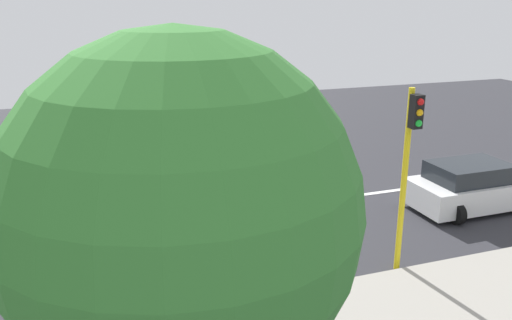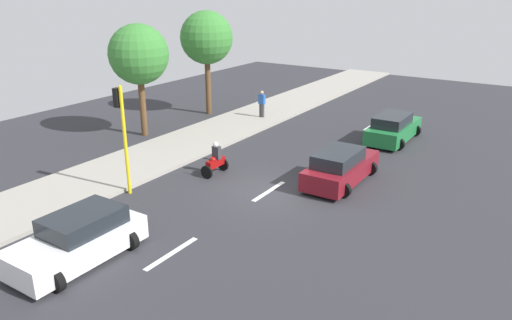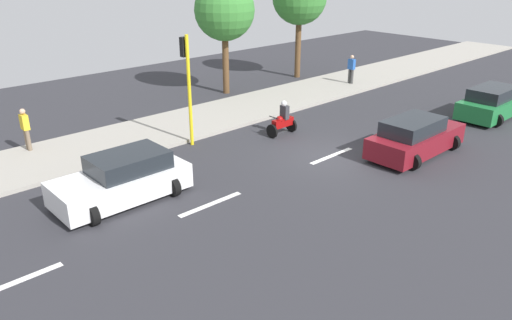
{
  "view_description": "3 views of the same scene",
  "coord_description": "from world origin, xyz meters",
  "px_view_note": "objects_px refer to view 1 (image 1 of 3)",
  "views": [
    {
      "loc": [
        14.57,
        -3.87,
        6.39
      ],
      "look_at": [
        0.02,
        1.27,
        1.65
      ],
      "focal_mm": 36.89,
      "sensor_mm": 36.0,
      "label": 1
    },
    {
      "loc": [
        -9.86,
        16.2,
        8.23
      ],
      "look_at": [
        -0.03,
        1.05,
        1.72
      ],
      "focal_mm": 34.61,
      "sensor_mm": 36.0,
      "label": 2
    },
    {
      "loc": [
        -11.16,
        14.3,
        7.31
      ],
      "look_at": [
        0.26,
        3.81,
        0.83
      ],
      "focal_mm": 34.51,
      "sensor_mm": 36.0,
      "label": 3
    }
  ],
  "objects_px": {
    "traffic_light_corner": "(409,156)",
    "street_tree_north": "(181,214)",
    "car_maroon": "(125,181)",
    "car_white": "(474,187)",
    "motorcycle": "(235,238)"
  },
  "relations": [
    {
      "from": "traffic_light_corner",
      "to": "street_tree_north",
      "type": "distance_m",
      "value": 8.47
    },
    {
      "from": "car_maroon",
      "to": "street_tree_north",
      "type": "height_order",
      "value": "street_tree_north"
    },
    {
      "from": "car_white",
      "to": "street_tree_north",
      "type": "xyz_separation_m",
      "value": [
        8.06,
        -10.87,
        3.82
      ]
    },
    {
      "from": "traffic_light_corner",
      "to": "car_maroon",
      "type": "bearing_deg",
      "value": -139.96
    },
    {
      "from": "car_maroon",
      "to": "street_tree_north",
      "type": "bearing_deg",
      "value": -2.46
    },
    {
      "from": "motorcycle",
      "to": "street_tree_north",
      "type": "distance_m",
      "value": 8.57
    },
    {
      "from": "car_maroon",
      "to": "motorcycle",
      "type": "xyz_separation_m",
      "value": [
        5.15,
        2.16,
        -0.07
      ]
    },
    {
      "from": "street_tree_north",
      "to": "traffic_light_corner",
      "type": "bearing_deg",
      "value": 130.29
    },
    {
      "from": "motorcycle",
      "to": "street_tree_north",
      "type": "relative_size",
      "value": 0.25
    },
    {
      "from": "car_white",
      "to": "street_tree_north",
      "type": "bearing_deg",
      "value": -53.46
    },
    {
      "from": "car_white",
      "to": "car_maroon",
      "type": "bearing_deg",
      "value": -112.26
    },
    {
      "from": "motorcycle",
      "to": "traffic_light_corner",
      "type": "bearing_deg",
      "value": 64.17
    },
    {
      "from": "street_tree_north",
      "to": "car_maroon",
      "type": "bearing_deg",
      "value": 177.54
    },
    {
      "from": "car_maroon",
      "to": "traffic_light_corner",
      "type": "xyz_separation_m",
      "value": [
        6.92,
        5.81,
        2.22
      ]
    },
    {
      "from": "traffic_light_corner",
      "to": "street_tree_north",
      "type": "bearing_deg",
      "value": -49.71
    }
  ]
}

